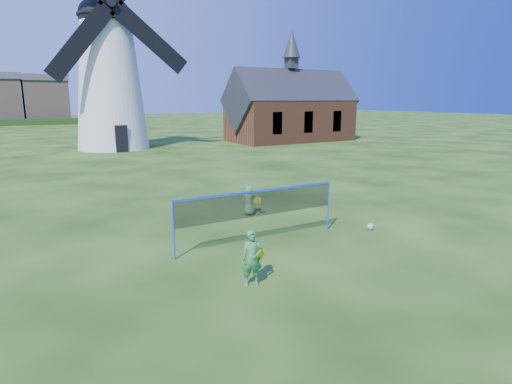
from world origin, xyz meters
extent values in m
plane|color=black|center=(0.00, 0.00, 0.00)|extent=(220.00, 220.00, 0.00)
ellipsoid|color=black|center=(1.99, 26.81, 10.31)|extent=(4.05, 4.05, 3.04)
cylinder|color=black|center=(1.99, 26.81, 10.31)|extent=(4.20, 4.20, 0.17)
cube|color=black|center=(1.99, 24.04, 1.03)|extent=(0.94, 0.11, 2.06)
cube|color=black|center=(1.99, 24.61, 4.69)|extent=(0.66, 0.11, 0.84)
cube|color=black|center=(1.99, 25.06, 7.69)|extent=(0.56, 0.11, 0.75)
cylinder|color=black|center=(1.99, 24.84, 10.87)|extent=(0.66, 1.12, 0.66)
cylinder|color=black|center=(1.99, 29.15, 11.15)|extent=(2.06, 0.11, 2.06)
cylinder|color=black|center=(1.99, 28.68, 11.15)|extent=(0.13, 1.69, 0.13)
cube|color=black|center=(-0.33, 24.60, 8.05)|extent=(5.18, 0.09, 5.90)
cube|color=black|center=(4.81, 24.60, 8.55)|extent=(5.90, 0.09, 5.18)
cube|color=brown|center=(18.40, 25.11, 1.94)|extent=(11.63, 5.82, 3.88)
cube|color=#2D3035|center=(18.40, 25.11, 3.88)|extent=(12.21, 5.92, 5.92)
cube|color=#2D3035|center=(18.40, 25.11, 7.32)|extent=(0.97, 0.97, 0.97)
cone|color=#2D3035|center=(18.40, 25.11, 9.07)|extent=(1.65, 1.65, 2.52)
cube|color=black|center=(15.01, 22.25, 1.94)|extent=(0.97, 0.10, 1.94)
cube|color=black|center=(18.40, 22.25, 1.94)|extent=(0.97, 0.10, 1.94)
cube|color=black|center=(21.80, 22.25, 1.94)|extent=(0.97, 0.10, 1.94)
cylinder|color=blue|center=(-2.21, 0.49, 0.78)|extent=(0.05, 0.05, 1.55)
cylinder|color=blue|center=(2.79, 0.49, 0.78)|extent=(0.05, 0.05, 1.55)
cube|color=black|center=(0.29, 0.49, 1.15)|extent=(5.00, 0.01, 0.70)
cube|color=blue|center=(0.29, 0.49, 1.52)|extent=(5.00, 0.02, 0.06)
imported|color=#348247|center=(-1.26, -1.85, 0.63)|extent=(0.53, 0.44, 1.26)
cylinder|color=yellow|center=(-0.98, -1.67, 0.61)|extent=(0.28, 0.02, 0.28)
cube|color=yellow|center=(-0.98, -1.67, 0.44)|extent=(0.03, 0.02, 0.20)
imported|color=#4A8741|center=(1.54, 3.29, 0.53)|extent=(0.58, 0.46, 1.05)
cylinder|color=yellow|center=(1.76, 3.07, 0.54)|extent=(0.28, 0.02, 0.28)
cube|color=yellow|center=(1.76, 3.07, 0.37)|extent=(0.03, 0.02, 0.20)
sphere|color=green|center=(3.94, -0.19, 0.11)|extent=(0.22, 0.22, 0.22)
cube|color=gray|center=(0.70, 72.00, 3.46)|extent=(6.59, 8.00, 6.92)
cube|color=#4C4C54|center=(0.70, 72.00, 7.42)|extent=(6.89, 8.40, 1.00)
camera|label=1|loc=(-5.59, -9.45, 4.02)|focal=29.94mm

